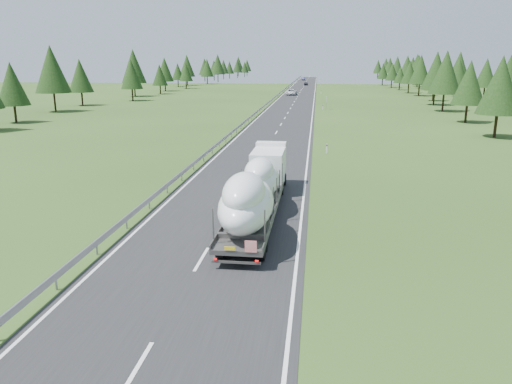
# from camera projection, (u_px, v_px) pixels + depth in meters

# --- Properties ---
(ground) EXTENTS (400.00, 400.00, 0.00)m
(ground) POSITION_uv_depth(u_px,v_px,m) (202.00, 259.00, 24.17)
(ground) COLOR #294416
(ground) RESTS_ON ground
(road_surface) EXTENTS (10.00, 400.00, 0.02)m
(road_surface) POSITION_uv_depth(u_px,v_px,m) (295.00, 101.00, 120.22)
(road_surface) COLOR black
(road_surface) RESTS_ON ground
(guardrail) EXTENTS (0.10, 400.00, 0.76)m
(guardrail) POSITION_uv_depth(u_px,v_px,m) (273.00, 99.00, 120.62)
(guardrail) COLOR slate
(guardrail) RESTS_ON ground
(marker_posts) EXTENTS (0.13, 350.08, 1.00)m
(marker_posts) POSITION_uv_depth(u_px,v_px,m) (321.00, 88.00, 172.15)
(marker_posts) COLOR silver
(marker_posts) RESTS_ON ground
(highway_sign) EXTENTS (0.08, 0.90, 2.60)m
(highway_sign) POSITION_uv_depth(u_px,v_px,m) (326.00, 100.00, 99.72)
(highway_sign) COLOR slate
(highway_sign) RESTS_ON ground
(tree_line_right) EXTENTS (28.18, 354.69, 12.64)m
(tree_line_right) POSITION_uv_depth(u_px,v_px,m) (447.00, 70.00, 139.94)
(tree_line_right) COLOR black
(tree_line_right) RESTS_ON ground
(tree_line_left) EXTENTS (14.89, 354.09, 12.65)m
(tree_line_left) POSITION_uv_depth(u_px,v_px,m) (172.00, 69.00, 168.02)
(tree_line_left) COLOR black
(tree_line_left) RESTS_ON ground
(boat_truck) EXTENTS (2.78, 17.67, 4.00)m
(boat_truck) POSITION_uv_depth(u_px,v_px,m) (256.00, 187.00, 29.60)
(boat_truck) COLOR white
(boat_truck) RESTS_ON ground
(distant_van) EXTENTS (3.12, 6.13, 1.66)m
(distant_van) POSITION_uv_depth(u_px,v_px,m) (291.00, 92.00, 142.62)
(distant_van) COLOR silver
(distant_van) RESTS_ON ground
(distant_car_dark) EXTENTS (1.75, 3.98, 1.33)m
(distant_car_dark) POSITION_uv_depth(u_px,v_px,m) (306.00, 84.00, 202.07)
(distant_car_dark) COLOR black
(distant_car_dark) RESTS_ON ground
(distant_car_blue) EXTENTS (1.94, 4.86, 1.57)m
(distant_car_blue) POSITION_uv_depth(u_px,v_px,m) (303.00, 79.00, 256.63)
(distant_car_blue) COLOR #171942
(distant_car_blue) RESTS_ON ground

